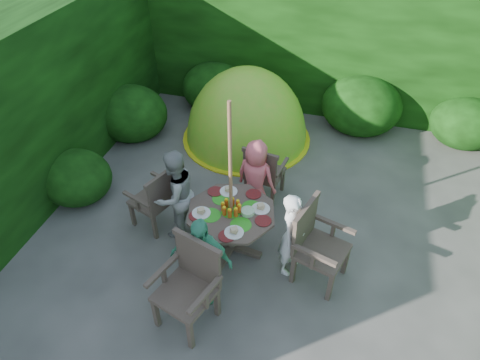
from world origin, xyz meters
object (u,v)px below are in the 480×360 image
(patio_table, at_px, (232,217))
(parasol_pole, at_px, (231,184))
(child_left, at_px, (175,195))
(child_right, at_px, (292,235))
(child_front, at_px, (201,260))
(child_back, at_px, (256,178))
(garden_chair_back, at_px, (263,172))
(dome_tent, at_px, (246,138))
(garden_chair_front, at_px, (190,283))
(garden_chair_right, at_px, (316,244))
(garden_chair_left, at_px, (156,198))

(patio_table, height_order, parasol_pole, parasol_pole)
(parasol_pole, distance_m, child_left, 0.92)
(child_right, relative_size, child_front, 0.96)
(child_right, xyz_separation_m, child_back, (-0.68, 0.90, 0.00))
(garden_chair_back, xyz_separation_m, child_back, (-0.04, -0.30, 0.11))
(patio_table, distance_m, child_front, 0.80)
(patio_table, xyz_separation_m, dome_tent, (-0.51, 2.57, -0.56))
(dome_tent, bearing_deg, garden_chair_front, -79.21)
(garden_chair_back, bearing_deg, child_left, 54.62)
(patio_table, height_order, dome_tent, dome_tent)
(garden_chair_back, distance_m, garden_chair_front, 2.19)
(patio_table, relative_size, garden_chair_front, 1.25)
(patio_table, relative_size, dome_tent, 0.50)
(child_back, xyz_separation_m, dome_tent, (-0.61, 1.78, -0.59))
(child_front, bearing_deg, garden_chair_right, 26.46)
(parasol_pole, xyz_separation_m, garden_chair_left, (-1.09, 0.14, -0.60))
(child_right, relative_size, dome_tent, 0.45)
(child_back, bearing_deg, dome_tent, -57.23)
(garden_chair_right, height_order, child_back, child_back)
(child_front, bearing_deg, parasol_pole, 79.69)
(garden_chair_left, bearing_deg, child_front, 66.93)
(patio_table, distance_m, parasol_pole, 0.54)
(garden_chair_left, distance_m, garden_chair_back, 1.57)
(garden_chair_front, distance_m, dome_tent, 3.71)
(parasol_pole, xyz_separation_m, child_left, (-0.79, 0.11, -0.45))
(garden_chair_right, xyz_separation_m, garden_chair_back, (-0.93, 1.23, -0.07))
(patio_table, distance_m, child_left, 0.81)
(patio_table, xyz_separation_m, garden_chair_left, (-1.09, 0.14, -0.06))
(garden_chair_left, relative_size, child_front, 0.76)
(garden_chair_back, bearing_deg, child_front, 90.66)
(child_right, distance_m, child_back, 1.13)
(garden_chair_left, relative_size, child_back, 0.78)
(garden_chair_back, xyz_separation_m, dome_tent, (-0.66, 1.48, -0.48))
(parasol_pole, distance_m, garden_chair_back, 1.26)
(child_left, relative_size, child_front, 1.06)
(parasol_pole, bearing_deg, child_front, -98.11)
(child_right, xyz_separation_m, child_left, (-1.58, 0.23, 0.06))
(patio_table, bearing_deg, child_front, -98.39)
(patio_table, bearing_deg, child_back, 82.17)
(child_back, bearing_deg, garden_chair_right, 149.82)
(garden_chair_back, xyz_separation_m, garden_chair_front, (-0.29, -2.17, 0.07))
(child_right, bearing_deg, parasol_pole, 93.55)
(child_back, bearing_deg, parasol_pole, 95.62)
(garden_chair_right, distance_m, child_back, 1.34)
(garden_chair_left, distance_m, child_left, 0.34)
(parasol_pole, distance_m, child_right, 0.95)
(patio_table, xyz_separation_m, child_left, (-0.80, 0.11, 0.09))
(garden_chair_right, height_order, garden_chair_left, garden_chair_right)
(garden_chair_left, distance_m, child_back, 1.37)
(garden_chair_left, height_order, garden_chair_back, garden_chair_left)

